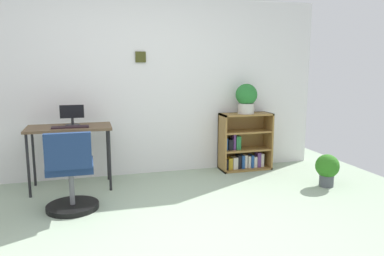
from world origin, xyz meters
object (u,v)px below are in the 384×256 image
bookshelf_low (243,145)px  office_chair (71,177)px  monitor (72,115)px  potted_plant_on_shelf (246,98)px  keyboard (70,127)px  potted_plant_floor (327,168)px  desk (69,132)px

bookshelf_low → office_chair: bearing=-156.7°
office_chair → monitor: bearing=89.4°
monitor → office_chair: monitor is taller
office_chair → bookshelf_low: 2.47m
bookshelf_low → potted_plant_on_shelf: potted_plant_on_shelf is taller
keyboard → potted_plant_floor: keyboard is taller
keyboard → desk: bearing=99.7°
monitor → bookshelf_low: bearing=4.1°
potted_plant_on_shelf → desk: bearing=-175.7°
desk → bookshelf_low: size_ratio=1.20×
desk → monitor: 0.21m
monitor → potted_plant_floor: (2.92, -0.83, -0.64)m
office_chair → potted_plant_on_shelf: (2.28, 0.93, 0.66)m
keyboard → potted_plant_floor: (2.94, -0.67, -0.53)m
potted_plant_on_shelf → potted_plant_floor: (0.65, -0.95, -0.79)m
keyboard → monitor: bearing=83.4°
keyboard → bookshelf_low: (2.28, 0.33, -0.41)m
office_chair → keyboard: bearing=90.9°
desk → office_chair: size_ratio=1.15×
monitor → potted_plant_floor: 3.10m
desk → potted_plant_floor: desk is taller
desk → office_chair: bearing=-87.8°
desk → potted_plant_floor: size_ratio=2.43×
desk → potted_plant_floor: 3.09m
monitor → office_chair: bearing=-90.6°
keyboard → potted_plant_on_shelf: bearing=6.9°
desk → potted_plant_floor: (2.96, -0.77, -0.45)m
bookshelf_low → potted_plant_floor: bookshelf_low is taller
monitor → potted_plant_floor: size_ratio=0.69×
monitor → potted_plant_on_shelf: (2.27, 0.11, 0.15)m
monitor → potted_plant_floor: monitor is taller
desk → office_chair: 0.82m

